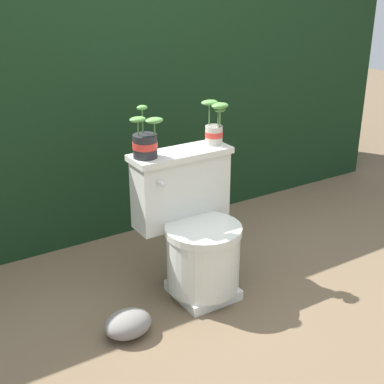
{
  "coord_description": "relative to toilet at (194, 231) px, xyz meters",
  "views": [
    {
      "loc": [
        -1.3,
        -1.96,
        1.52
      ],
      "look_at": [
        -0.04,
        0.06,
        0.52
      ],
      "focal_mm": 50.0,
      "sensor_mm": 36.0,
      "label": 1
    }
  ],
  "objects": [
    {
      "name": "potted_plant_left",
      "position": [
        -0.19,
        0.13,
        0.46
      ],
      "size": [
        0.15,
        0.12,
        0.24
      ],
      "color": "#262628",
      "rests_on": "toilet"
    },
    {
      "name": "garden_stone",
      "position": [
        -0.46,
        -0.18,
        -0.26
      ],
      "size": [
        0.22,
        0.17,
        0.12
      ],
      "color": "gray",
      "rests_on": "ground"
    },
    {
      "name": "toilet",
      "position": [
        0.0,
        0.0,
        0.0
      ],
      "size": [
        0.51,
        0.49,
        0.7
      ],
      "color": "silver",
      "rests_on": "ground"
    },
    {
      "name": "potted_plant_midleft",
      "position": [
        0.2,
        0.14,
        0.47
      ],
      "size": [
        0.11,
        0.13,
        0.22
      ],
      "color": "beige",
      "rests_on": "toilet"
    },
    {
      "name": "hedge_backdrop",
      "position": [
        0.04,
        1.25,
        0.41
      ],
      "size": [
        4.0,
        1.0,
        1.46
      ],
      "color": "black",
      "rests_on": "ground"
    },
    {
      "name": "ground_plane",
      "position": [
        0.04,
        -0.04,
        -0.32
      ],
      "size": [
        12.0,
        12.0,
        0.0
      ],
      "primitive_type": "plane",
      "color": "brown"
    }
  ]
}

